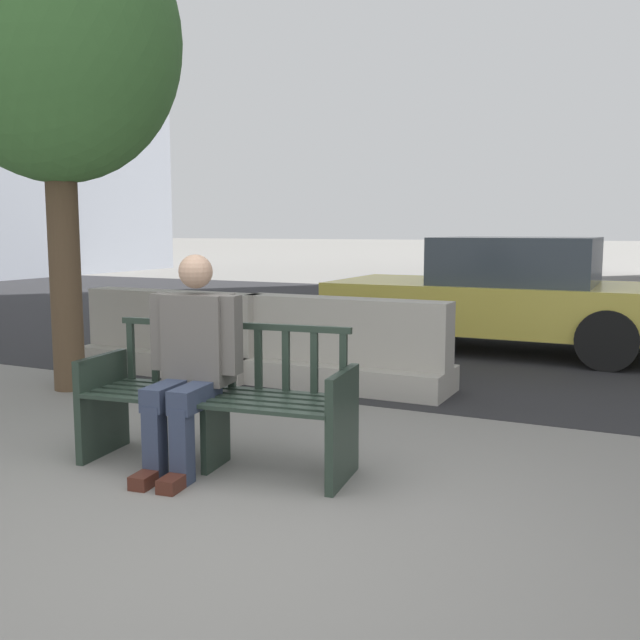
{
  "coord_description": "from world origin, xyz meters",
  "views": [
    {
      "loc": [
        1.91,
        -2.73,
        1.46
      ],
      "look_at": [
        -0.51,
        2.35,
        0.75
      ],
      "focal_mm": 40.0,
      "sensor_mm": 36.0,
      "label": 1
    }
  ],
  "objects": [
    {
      "name": "street_bench",
      "position": [
        -0.51,
        0.87,
        0.4
      ],
      "size": [
        1.74,
        0.71,
        0.88
      ],
      "color": "#28382D",
      "rests_on": "ground"
    },
    {
      "name": "street_asphalt",
      "position": [
        0.0,
        8.7,
        0.0
      ],
      "size": [
        120.0,
        12.0,
        0.01
      ],
      "primitive_type": "cube",
      "color": "#28282B",
      "rests_on": "ground"
    },
    {
      "name": "jersey_barrier_centre",
      "position": [
        -0.69,
        3.26,
        0.34
      ],
      "size": [
        2.01,
        0.7,
        0.84
      ],
      "color": "#ADA89E",
      "rests_on": "ground"
    },
    {
      "name": "street_tree",
      "position": [
        -2.95,
        2.1,
        3.09
      ],
      "size": [
        2.2,
        2.2,
        4.37
      ],
      "color": "brown",
      "rests_on": "ground"
    },
    {
      "name": "jersey_barrier_left",
      "position": [
        -2.59,
        3.19,
        0.34
      ],
      "size": [
        2.01,
        0.71,
        0.84
      ],
      "color": "#9E998E",
      "rests_on": "ground"
    },
    {
      "name": "seated_person",
      "position": [
        -0.64,
        0.8,
        0.69
      ],
      "size": [
        0.59,
        0.75,
        1.31
      ],
      "color": "#66605B",
      "rests_on": "ground"
    },
    {
      "name": "car_taxi_near",
      "position": [
        0.24,
        6.07,
        0.67
      ],
      "size": [
        4.09,
        2.02,
        1.37
      ],
      "color": "#DBC64C",
      "rests_on": "ground"
    },
    {
      "name": "ground_plane",
      "position": [
        0.0,
        0.0,
        0.0
      ],
      "size": [
        200.0,
        200.0,
        0.0
      ],
      "primitive_type": "plane",
      "color": "gray"
    }
  ]
}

